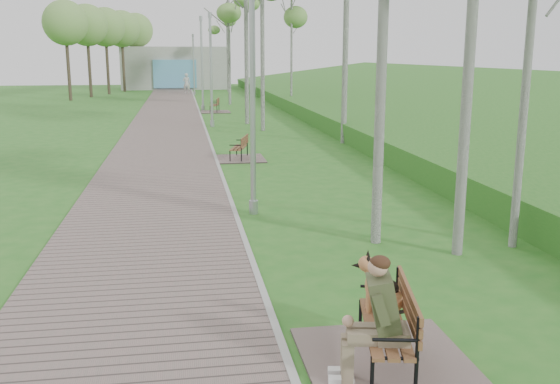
% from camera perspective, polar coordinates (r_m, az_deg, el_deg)
% --- Properties ---
extents(ground, '(120.00, 120.00, 0.00)m').
position_cam_1_polar(ground, '(12.27, -3.69, -3.27)').
color(ground, '#286920').
rests_on(ground, ground).
extents(walkway, '(3.50, 67.00, 0.04)m').
position_cam_1_polar(walkway, '(33.43, -10.21, 6.63)').
color(walkway, '#70615B').
rests_on(walkway, ground).
extents(kerb, '(0.10, 67.00, 0.05)m').
position_cam_1_polar(kerb, '(33.44, -7.19, 6.74)').
color(kerb, '#999993').
rests_on(kerb, ground).
extents(embankment, '(14.00, 70.00, 1.60)m').
position_cam_1_polar(embankment, '(34.51, 13.38, 6.64)').
color(embankment, '#457E2E').
rests_on(embankment, ground).
extents(building_north, '(10.00, 5.20, 4.00)m').
position_cam_1_polar(building_north, '(62.75, -9.59, 11.12)').
color(building_north, '#9E9E99').
rests_on(building_north, ground).
extents(bench_main, '(1.82, 2.02, 1.59)m').
position_cam_1_polar(bench_main, '(6.91, 9.34, -12.36)').
color(bench_main, '#70615B').
rests_on(bench_main, ground).
extents(bench_second, '(1.54, 1.71, 0.95)m').
position_cam_1_polar(bench_second, '(20.18, -3.76, 3.47)').
color(bench_second, '#70615B').
rests_on(bench_second, ground).
extents(bench_third, '(1.68, 1.87, 1.03)m').
position_cam_1_polar(bench_third, '(36.90, -5.99, 7.56)').
color(bench_third, '#70615B').
rests_on(bench_third, ground).
extents(lamp_post_near, '(0.19, 0.19, 5.01)m').
position_cam_1_polar(lamp_post_near, '(12.93, -2.52, 8.10)').
color(lamp_post_near, '#A3A6AB').
rests_on(lamp_post_near, ground).
extents(lamp_post_second, '(0.20, 0.20, 5.17)m').
position_cam_1_polar(lamp_post_second, '(29.28, -6.31, 10.65)').
color(lamp_post_second, '#A3A6AB').
rests_on(lamp_post_second, ground).
extents(lamp_post_third, '(0.21, 0.21, 5.51)m').
position_cam_1_polar(lamp_post_third, '(38.06, -7.15, 11.28)').
color(lamp_post_third, '#A3A6AB').
rests_on(lamp_post_third, ground).
extents(lamp_post_far, '(0.19, 0.19, 4.92)m').
position_cam_1_polar(lamp_post_far, '(52.68, -7.89, 11.27)').
color(lamp_post_far, '#A3A6AB').
rests_on(lamp_post_far, ground).
extents(pedestrian_near, '(0.68, 0.49, 1.74)m').
position_cam_1_polar(pedestrian_near, '(54.46, -8.54, 9.79)').
color(pedestrian_near, silver).
rests_on(pedestrian_near, ground).
extents(birch_far_a, '(2.27, 2.27, 8.18)m').
position_cam_1_polar(birch_far_a, '(38.50, 1.07, 17.11)').
color(birch_far_a, silver).
rests_on(birch_far_a, ground).
extents(birch_distant_a, '(2.32, 2.32, 8.14)m').
position_cam_1_polar(birch_distant_a, '(57.30, -4.88, 15.53)').
color(birch_distant_a, silver).
rests_on(birch_distant_a, ground).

